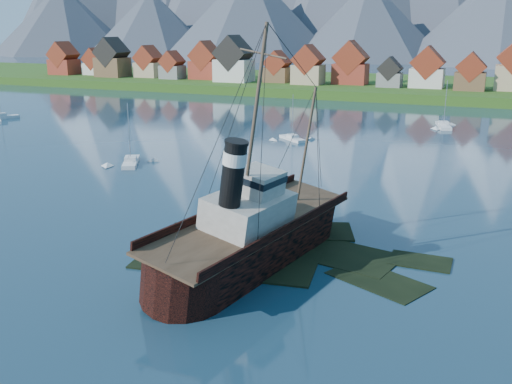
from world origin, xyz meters
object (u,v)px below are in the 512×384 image
at_px(sailboat_b, 1,118).
at_px(sailboat_e, 443,126).
at_px(sailboat_a, 131,163).
at_px(tugboat_wreck, 256,229).
at_px(sailboat_c, 292,139).

relative_size(sailboat_b, sailboat_e, 1.10).
bearing_deg(sailboat_a, sailboat_e, 23.52).
distance_m(tugboat_wreck, sailboat_b, 113.08).
xyz_separation_m(sailboat_c, sailboat_e, (27.65, 28.93, 0.03)).
bearing_deg(sailboat_c, sailboat_b, 130.79).
relative_size(tugboat_wreck, sailboat_a, 2.85).
bearing_deg(sailboat_a, sailboat_c, 30.34).
bearing_deg(sailboat_e, tugboat_wreck, -109.74).
relative_size(tugboat_wreck, sailboat_e, 2.72).
distance_m(tugboat_wreck, sailboat_a, 47.02).
bearing_deg(tugboat_wreck, sailboat_e, 94.17).
distance_m(sailboat_a, sailboat_b, 66.91).
xyz_separation_m(tugboat_wreck, sailboat_b, (-96.00, 59.68, -2.79)).
xyz_separation_m(sailboat_a, sailboat_b, (-60.05, 29.52, 0.05)).
bearing_deg(tugboat_wreck, sailboat_b, 158.77).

